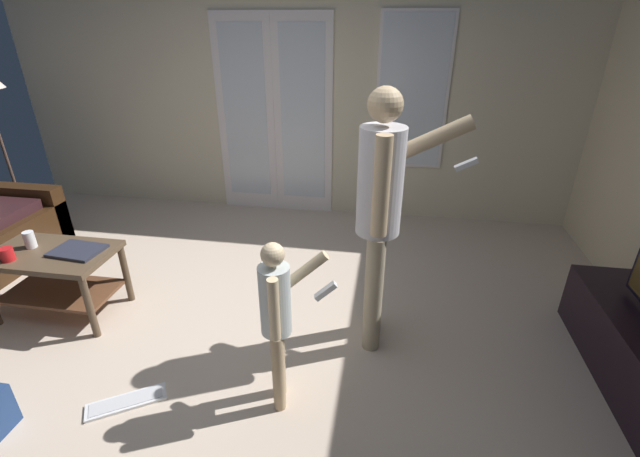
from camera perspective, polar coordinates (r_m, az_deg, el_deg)
The scene contains 9 objects.
ground_plane at distance 3.18m, azimuth -13.89°, elevation -14.48°, with size 6.13×4.87×0.02m, color beige.
wall_back_with_doors at distance 4.77m, azimuth -4.02°, elevation 16.85°, with size 6.13×0.09×2.57m.
coffee_table at distance 3.69m, azimuth -31.56°, elevation -4.60°, with size 0.86×0.51×0.52m.
person_adult at distance 2.61m, azimuth 8.14°, elevation 3.34°, with size 0.71×0.49×1.69m.
person_child at distance 2.32m, azimuth -5.60°, elevation -11.05°, with size 0.39×0.34×1.04m.
loose_keyboard at distance 2.93m, azimuth -24.17°, elevation -20.15°, with size 0.44×0.34×0.02m.
laptop_closed at distance 3.52m, azimuth -29.39°, elevation -2.55°, with size 0.34×0.25×0.02m, color #2B2E3C.
cup_near_edge at distance 3.64m, azimuth -36.05°, elevation -2.82°, with size 0.09×0.09×0.09m, color red.
cup_by_laptop at distance 3.74m, azimuth -33.97°, elevation -1.23°, with size 0.07×0.07×0.12m, color white.
Camera 1 is at (1.11, -2.18, 2.02)m, focal length 24.24 mm.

